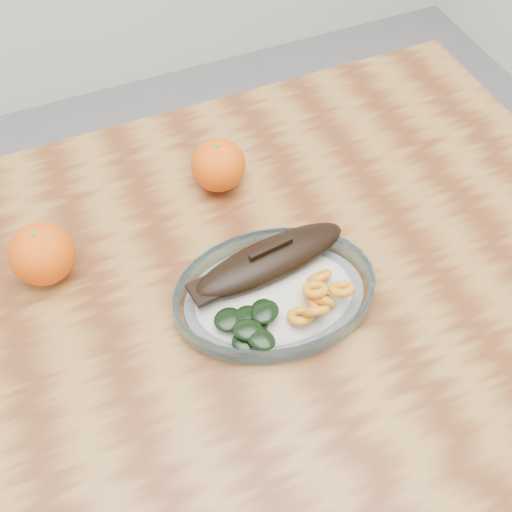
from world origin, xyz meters
The scene contains 5 objects.
ground centered at (0.00, 0.00, 0.00)m, with size 3.00×3.00×0.00m, color slate.
dining_table centered at (0.00, 0.00, 0.65)m, with size 1.20×0.80×0.75m.
plated_meal centered at (0.10, 0.00, 0.77)m, with size 0.52×0.52×0.08m.
orange_left centered at (-0.15, 0.15, 0.79)m, with size 0.08×0.08×0.08m, color #FF4B05.
orange_right centered at (0.11, 0.22, 0.79)m, with size 0.08×0.08×0.08m, color #FF4B05.
Camera 1 is at (-0.10, -0.41, 1.43)m, focal length 45.00 mm.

